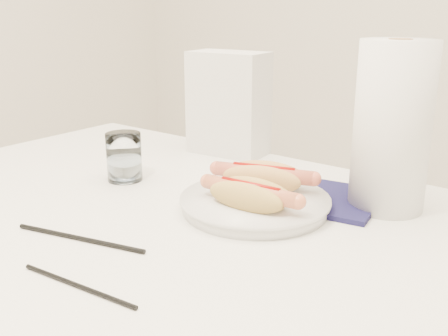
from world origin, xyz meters
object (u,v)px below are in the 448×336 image
Objects in this scene: hotdog_left at (264,177)px; table at (168,242)px; plate at (255,205)px; paper_towel_roll at (392,127)px; water_glass at (124,157)px; napkin_box at (229,103)px; hotdog_right at (250,195)px.

table is at bearing -143.88° from hotdog_left.
paper_towel_roll is (0.17, 0.15, 0.13)m from plate.
table is at bearing -20.64° from water_glass.
table is 5.18× the size of napkin_box.
hotdog_right is at bearing 21.58° from table.
paper_towel_roll is (0.15, 0.19, 0.10)m from hotdog_right.
napkin_box is at bearing 111.10° from table.
napkin_box is (-0.27, 0.30, 0.07)m from hotdog_right.
water_glass is at bearing 159.36° from table.
hotdog_left is (-0.02, 0.05, 0.03)m from plate.
hotdog_left is 1.85× the size of water_glass.
table is 6.85× the size of hotdog_left.
hotdog_right is 0.26m from paper_towel_roll.
plate is 0.30m from water_glass.
plate is (0.12, 0.09, 0.07)m from table.
hotdog_left is (0.10, 0.14, 0.10)m from table.
plate is 0.06m from hotdog_left.
plate is at bearing 4.51° from water_glass.
table is 12.70× the size of water_glass.
hotdog_left is 0.09m from hotdog_right.
plate is at bearing -51.37° from napkin_box.
hotdog_right is 1.79× the size of water_glass.
table is at bearing -140.13° from paper_towel_roll.
paper_towel_roll reaches higher than hotdog_right.
plate is 2.57× the size of water_glass.
paper_towel_roll is at bearing 11.12° from hotdog_left.
table is 0.18m from hotdog_right.
plate is 1.05× the size of napkin_box.
table is 7.09× the size of hotdog_right.
napkin_box is (-0.24, 0.21, 0.07)m from hotdog_left.
table is at bearing -161.54° from hotdog_right.
napkin_box reaches higher than table.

